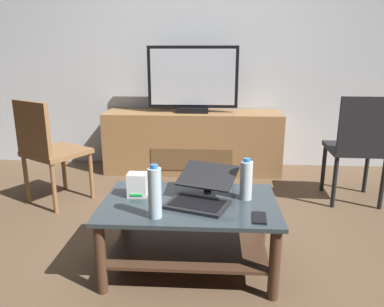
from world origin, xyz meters
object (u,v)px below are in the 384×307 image
Objects in this scene: water_bottle_far at (246,180)px; cell_phone at (259,218)px; media_cabinet at (193,142)px; water_bottle_near at (155,193)px; tv_remote at (208,186)px; television at (193,81)px; side_chair at (48,147)px; coffee_table at (190,223)px; laptop at (202,192)px; router_box at (138,185)px; dining_chair at (359,144)px.

cell_phone is (0.05, -0.27, -0.11)m from water_bottle_far.
water_bottle_far is at bearing -77.15° from media_cabinet.
tv_remote is at bearing 59.56° from water_bottle_near.
television is 3.22× the size of water_bottle_near.
cell_phone is 0.88× the size of tv_remote.
side_chair is (-1.15, -0.99, 0.18)m from media_cabinet.
tv_remote is at bearing 66.97° from coffee_table.
water_bottle_near is (-0.23, -0.22, 0.08)m from laptop.
laptop is 3.00× the size of tv_remote.
water_bottle_near is 2.05× the size of cell_phone.
tv_remote is (1.34, -0.66, -0.06)m from side_chair.
tv_remote is at bearing -83.24° from media_cabinet.
water_bottle_near is at bearing -116.63° from tv_remote.
router_box is (-0.32, 0.07, 0.21)m from coffee_table.
laptop reaches higher than router_box.
television is 1.04× the size of side_chair.
water_bottle_far is at bearing 29.69° from water_bottle_near.
side_chair is 1.78m from water_bottle_far.
media_cabinet is 1.52m from side_chair.
laptop is (-1.26, -1.06, -0.04)m from dining_chair.
side_chair is 5.56× the size of tv_remote.
side_chair is at bearing -139.31° from media_cabinet.
dining_chair reaches higher than cell_phone.
laptop is 1.95× the size of water_bottle_far.
cell_phone is at bearing -34.46° from side_chair.
dining_chair is 3.22× the size of water_bottle_near.
television is at bearing 87.96° from water_bottle_near.
media_cabinet is at bearing 82.98° from router_box.
television is 2.19m from cell_phone.
side_chair reaches higher than media_cabinet.
media_cabinet is 6.44× the size of water_bottle_near.
laptop reaches higher than tv_remote.
laptop is (1.31, -0.90, -0.02)m from side_chair.
television is 5.79× the size of tv_remote.
media_cabinet reaches higher than laptop.
side_chair is (-2.57, -0.16, -0.02)m from dining_chair.
water_bottle_far reaches higher than media_cabinet.
laptop is (0.07, 0.00, 0.19)m from coffee_table.
cell_phone is (0.31, -0.21, -0.05)m from laptop.
water_bottle_near is 0.55m from tv_remote.
water_bottle_far is at bearing 11.29° from coffee_table.
television is 1.00× the size of dining_chair.
water_bottle_near is at bearing -136.90° from laptop.
router_box is 0.64m from water_bottle_far.
water_bottle_near is (-0.07, -2.11, 0.24)m from media_cabinet.
television reaches higher than coffee_table.
cell_phone is at bearing -79.09° from water_bottle_far.
laptop is at bearing -85.09° from television.
dining_chair reaches higher than media_cabinet.
coffee_table is 0.42m from water_bottle_far.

